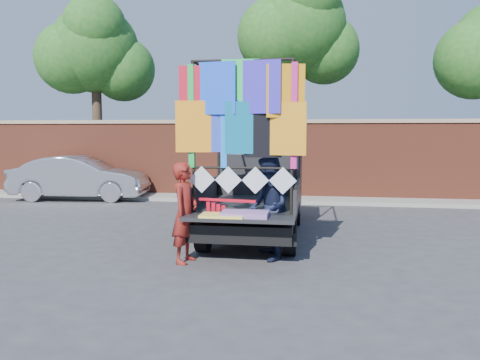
# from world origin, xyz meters

# --- Properties ---
(ground) EXTENTS (90.00, 90.00, 0.00)m
(ground) POSITION_xyz_m (0.00, 0.00, 0.00)
(ground) COLOR #38383A
(ground) RESTS_ON ground
(brick_wall) EXTENTS (30.00, 0.45, 2.61)m
(brick_wall) POSITION_xyz_m (0.00, 7.00, 1.33)
(brick_wall) COLOR brown
(brick_wall) RESTS_ON ground
(curb) EXTENTS (30.00, 1.20, 0.12)m
(curb) POSITION_xyz_m (0.00, 6.30, 0.06)
(curb) COLOR gray
(curb) RESTS_ON ground
(tree_left) EXTENTS (4.20, 3.30, 7.05)m
(tree_left) POSITION_xyz_m (-6.48, 8.12, 5.12)
(tree_left) COLOR #38281C
(tree_left) RESTS_ON ground
(tree_mid) EXTENTS (4.20, 3.30, 7.73)m
(tree_mid) POSITION_xyz_m (1.02, 8.12, 5.70)
(tree_mid) COLOR #38281C
(tree_mid) RESTS_ON ground
(pickup_truck) EXTENTS (2.17, 5.44, 3.42)m
(pickup_truck) POSITION_xyz_m (0.35, 1.96, 0.87)
(pickup_truck) COLOR black
(pickup_truck) RESTS_ON ground
(sedan) EXTENTS (4.46, 1.93, 1.43)m
(sedan) POSITION_xyz_m (-5.97, 5.73, 0.71)
(sedan) COLOR silver
(sedan) RESTS_ON ground
(woman) EXTENTS (0.51, 0.69, 1.71)m
(woman) POSITION_xyz_m (-0.60, -0.90, 0.86)
(woman) COLOR maroon
(woman) RESTS_ON ground
(man) EXTENTS (0.91, 1.04, 1.82)m
(man) POSITION_xyz_m (0.78, -0.49, 0.91)
(man) COLOR #161D38
(man) RESTS_ON ground
(streamer_bundle) EXTENTS (1.02, 0.20, 0.70)m
(streamer_bundle) POSITION_xyz_m (-0.02, -0.71, 0.85)
(streamer_bundle) COLOR red
(streamer_bundle) RESTS_ON ground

